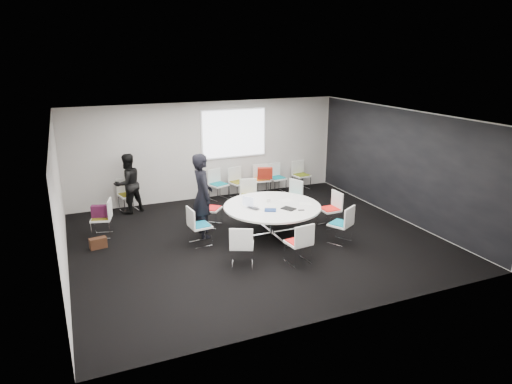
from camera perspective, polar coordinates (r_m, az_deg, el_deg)
name	(u,v)px	position (r m, az deg, el deg)	size (l,w,h in m)	color
room_shell	(259,180)	(10.12, 0.33, 1.48)	(8.08, 7.08, 2.88)	black
conference_table	(272,213)	(10.59, 2.02, -2.67)	(2.24, 2.24, 0.73)	silver
projection_screen	(234,134)	(13.42, -2.75, 7.31)	(1.90, 0.03, 1.35)	white
chair_ring_a	(330,216)	(11.33, 9.20, -2.98)	(0.46, 0.47, 0.88)	silver
chair_ring_b	(291,203)	(12.18, 4.40, -1.37)	(0.59, 0.59, 0.88)	silver
chair_ring_c	(249,202)	(12.19, -0.83, -1.30)	(0.55, 0.54, 0.88)	silver
chair_ring_d	(211,215)	(11.30, -5.70, -2.91)	(0.64, 0.64, 0.88)	silver
chair_ring_e	(200,233)	(10.24, -7.06, -5.10)	(0.49, 0.51, 0.88)	silver
chair_ring_f	(242,253)	(9.19, -1.78, -7.67)	(0.60, 0.60, 0.88)	silver
chair_ring_g	(298,250)	(9.35, 5.33, -7.28)	(0.51, 0.50, 0.88)	silver
chair_ring_h	(340,231)	(10.43, 10.52, -4.85)	(0.62, 0.62, 0.88)	silver
chair_back_a	(218,190)	(13.31, -4.71, 0.22)	(0.59, 0.58, 0.88)	silver
chair_back_b	(239,188)	(13.48, -2.20, 0.49)	(0.56, 0.55, 0.88)	silver
chair_back_c	(262,185)	(13.78, 0.74, 0.88)	(0.50, 0.49, 0.88)	silver
chair_back_d	(277,183)	(13.96, 2.61, 1.07)	(0.51, 0.50, 0.88)	silver
chair_back_e	(301,181)	(14.33, 5.67, 1.43)	(0.52, 0.51, 0.88)	silver
chair_spare_left	(103,225)	(11.20, -18.62, -3.95)	(0.55, 0.56, 0.88)	silver
chair_person_back	(128,201)	(12.79, -15.65, -1.07)	(0.56, 0.55, 0.88)	silver
person_main	(203,195)	(10.51, -6.70, -0.43)	(0.72, 0.47, 1.96)	black
person_back	(128,184)	(12.48, -15.72, 1.01)	(0.78, 0.61, 1.61)	black
laptop	(254,208)	(10.35, -0.20, -1.97)	(0.30, 0.20, 0.02)	#333338
laptop_lid	(248,201)	(10.41, -1.01, -1.18)	(0.30, 0.02, 0.22)	silver
notebook_black	(289,209)	(10.32, 4.10, -2.08)	(0.22, 0.30, 0.02)	black
tablet_folio	(270,210)	(10.20, 1.80, -2.27)	(0.26, 0.20, 0.03)	navy
papers_right	(285,200)	(10.92, 3.68, -1.04)	(0.30, 0.21, 0.00)	silver
papers_front	(306,204)	(10.72, 6.22, -1.46)	(0.30, 0.21, 0.00)	silver
cup	(269,200)	(10.75, 1.58, -1.06)	(0.08, 0.08, 0.09)	white
phone	(301,210)	(10.27, 5.68, -2.27)	(0.14, 0.07, 0.01)	black
maroon_bag	(100,211)	(11.08, -18.86, -2.28)	(0.40, 0.14, 0.28)	#43112D
brown_bag	(98,243)	(10.62, -19.13, -6.05)	(0.36, 0.16, 0.24)	#371E11
red_jacket	(265,173)	(13.47, 1.13, 2.36)	(0.44, 0.10, 0.35)	#AA2414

